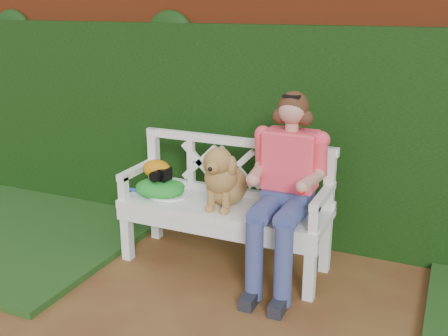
% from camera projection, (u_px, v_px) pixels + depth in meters
% --- Properties ---
extents(brick_wall, '(10.00, 0.30, 2.20)m').
position_uv_depth(brick_wall, '(303.00, 102.00, 4.18)').
color(brick_wall, maroon).
rests_on(brick_wall, ground).
extents(ivy_hedge, '(10.00, 0.18, 1.70)m').
position_uv_depth(ivy_hedge, '(294.00, 138.00, 4.07)').
color(ivy_hedge, '#193B0D').
rests_on(ivy_hedge, ground).
extents(garden_bench, '(1.62, 0.71, 0.48)m').
position_uv_depth(garden_bench, '(224.00, 235.00, 3.81)').
color(garden_bench, white).
rests_on(garden_bench, ground).
extents(seated_woman, '(0.72, 0.83, 1.25)m').
position_uv_depth(seated_woman, '(287.00, 195.00, 3.50)').
color(seated_woman, '#F8628E').
rests_on(seated_woman, ground).
extents(dog, '(0.42, 0.49, 0.46)m').
position_uv_depth(dog, '(225.00, 175.00, 3.64)').
color(dog, '#A97F4A').
rests_on(dog, garden_bench).
extents(tennis_racket, '(0.59, 0.30, 0.03)m').
position_uv_depth(tennis_racket, '(164.00, 195.00, 3.88)').
color(tennis_racket, white).
rests_on(tennis_racket, garden_bench).
extents(green_bag, '(0.45, 0.39, 0.13)m').
position_uv_depth(green_bag, '(160.00, 188.00, 3.88)').
color(green_bag, '#17912B').
rests_on(green_bag, garden_bench).
extents(camera_item, '(0.15, 0.12, 0.09)m').
position_uv_depth(camera_item, '(161.00, 173.00, 3.85)').
color(camera_item, black).
rests_on(camera_item, green_bag).
extents(baseball_glove, '(0.23, 0.18, 0.14)m').
position_uv_depth(baseball_glove, '(157.00, 169.00, 3.87)').
color(baseball_glove, '#C8760C').
rests_on(baseball_glove, green_bag).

